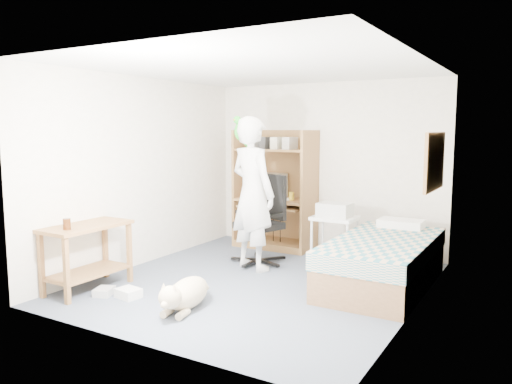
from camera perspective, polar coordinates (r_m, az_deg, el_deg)
floor at (r=6.03m, az=0.36°, el=-10.31°), size 4.00×4.00×0.00m
wall_back at (r=7.57m, az=7.97°, el=2.86°), size 3.60×0.02×2.50m
wall_right at (r=5.13m, az=18.09°, el=0.54°), size 0.02×4.00×2.50m
wall_left at (r=6.85m, az=-12.79°, el=2.30°), size 0.02×4.00×2.50m
ceiling at (r=5.79m, az=0.38°, el=14.01°), size 3.60×4.00×0.02m
computer_hutch at (r=7.67m, az=2.32°, el=-0.24°), size 1.20×0.63×1.80m
bed at (r=6.01m, az=14.30°, el=-7.73°), size 1.02×2.02×0.66m
side_desk at (r=5.96m, az=-18.74°, el=-5.97°), size 0.50×1.00×0.75m
corkboard at (r=5.99m, az=19.75°, el=3.30°), size 0.04×0.94×0.66m
office_chair at (r=6.79m, az=0.75°, el=-4.60°), size 0.68×0.69×1.19m
person at (r=6.42m, az=-0.39°, el=-0.19°), size 0.84×0.68×1.98m
parrot at (r=6.49m, az=-1.89°, el=7.14°), size 0.15×0.25×0.40m
dog at (r=5.19m, az=-8.07°, el=-11.42°), size 0.44×0.98×0.37m
printer_cart at (r=6.71m, az=8.95°, el=-4.67°), size 0.56×0.45×0.67m
printer at (r=6.65m, az=9.01°, el=-2.01°), size 0.42×0.32×0.18m
crt_monitor at (r=7.71m, az=1.65°, el=0.78°), size 0.42×0.44×0.36m
keyboard at (r=7.56m, az=1.68°, el=-1.51°), size 0.47×0.23×0.03m
pencil_cup at (r=7.46m, az=4.08°, el=-0.48°), size 0.08×0.08×0.12m
drink_glass at (r=5.68m, az=-20.81°, el=-3.45°), size 0.08×0.08×0.12m
floor_box_a at (r=5.68m, az=-14.37°, el=-11.13°), size 0.28×0.23×0.10m
floor_box_b at (r=5.83m, az=-16.97°, el=-10.83°), size 0.25×0.27×0.08m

